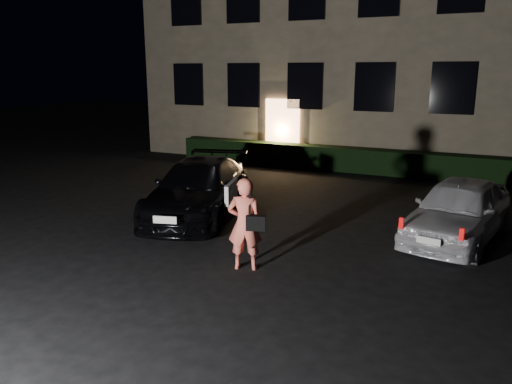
% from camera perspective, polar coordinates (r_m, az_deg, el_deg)
% --- Properties ---
extents(ground, '(80.00, 80.00, 0.00)m').
position_cam_1_polar(ground, '(8.91, -3.88, -9.97)').
color(ground, black).
rests_on(ground, ground).
extents(building, '(20.00, 8.11, 12.00)m').
position_cam_1_polar(building, '(22.56, 16.23, 19.39)').
color(building, brown).
rests_on(building, ground).
extents(hedge, '(15.00, 0.70, 0.85)m').
position_cam_1_polar(hedge, '(18.30, 12.61, 3.49)').
color(hedge, black).
rests_on(hedge, ground).
extents(sedan, '(3.16, 5.09, 1.38)m').
position_cam_1_polar(sedan, '(12.62, -6.56, 0.41)').
color(sedan, black).
rests_on(sedan, ground).
extents(hatch, '(2.29, 4.14, 1.33)m').
position_cam_1_polar(hatch, '(11.55, 22.14, -1.90)').
color(hatch, silver).
rests_on(hatch, ground).
extents(man, '(0.80, 0.61, 1.73)m').
position_cam_1_polar(man, '(9.07, -1.25, -3.65)').
color(man, '#F76C57').
rests_on(man, ground).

